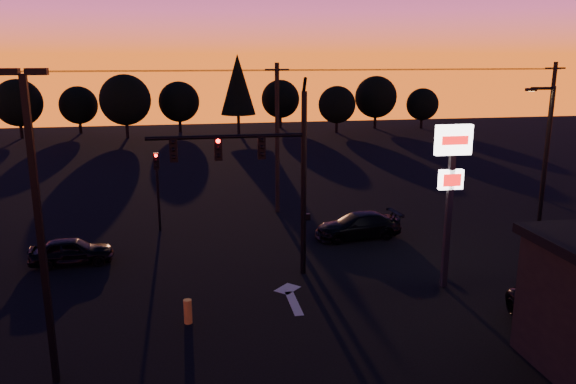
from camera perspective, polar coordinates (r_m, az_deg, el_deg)
The scene contains 23 objects.
ground at distance 21.42m, azimuth -0.22°, elevation -12.46°, with size 120.00×120.00×0.00m, color black.
lane_arrow at distance 22.98m, azimuth 0.28°, elevation -10.53°, with size 1.20×3.10×0.01m.
traffic_signal_mast at distance 23.57m, azimuth -2.19°, elevation 2.70°, with size 6.79×0.52×8.58m.
secondary_signal at distance 31.14m, azimuth -13.13°, elevation 1.20°, with size 0.30×0.31×4.35m.
parking_lot_light at distance 16.96m, azimuth -24.07°, elevation -1.82°, with size 1.25×0.30×9.14m.
pylon_sign at distance 23.35m, azimuth 16.26°, elevation 1.98°, with size 1.50×0.28×6.80m.
streetlight at distance 30.34m, azimuth 24.59°, elevation 2.97°, with size 1.55×0.35×8.00m.
utility_pole_1 at distance 33.70m, azimuth -1.10°, elevation 5.50°, with size 1.40×0.26×9.00m.
utility_pole_2 at distance 40.66m, azimuth 24.93°, elevation 5.66°, with size 1.40×0.26×9.00m.
power_wires at distance 33.35m, azimuth -1.13°, elevation 12.27°, with size 36.00×1.22×0.07m.
bollard at distance 21.03m, azimuth -10.14°, elevation -11.86°, with size 0.30×0.30×0.90m, color orange.
tree_0 at distance 71.57m, azimuth -25.73°, elevation 8.17°, with size 5.36×5.36×6.74m.
tree_1 at distance 73.25m, azimuth -20.51°, elevation 8.26°, with size 4.54×4.54×5.71m.
tree_2 at distance 67.42m, azimuth -16.21°, elevation 8.98°, with size 5.77×5.78×7.26m.
tree_3 at distance 71.13m, azimuth -11.01°, elevation 8.99°, with size 4.95×4.95×6.22m.
tree_4 at distance 68.29m, azimuth -5.12°, elevation 10.83°, with size 4.18×4.18×9.50m.
tree_5 at distance 74.17m, azimuth -0.78°, elevation 9.43°, with size 4.95×4.95×6.22m.
tree_6 at distance 69.64m, azimuth 5.00°, elevation 8.83°, with size 4.54×4.54×5.71m.
tree_7 at distance 74.23m, azimuth 8.92°, elevation 9.51°, with size 5.36×5.36×6.74m.
tree_8 at distance 75.57m, azimuth 13.49°, elevation 8.66°, with size 4.12×4.12×5.19m.
car_left at distance 27.94m, azimuth -21.12°, elevation -5.61°, with size 1.49×3.70×1.26m, color black.
car_right at distance 29.94m, azimuth 7.12°, elevation -3.40°, with size 1.87×4.60×1.33m, color black.
suv_parked at distance 22.16m, azimuth 26.02°, elevation -11.28°, with size 2.03×4.41×1.23m, color black.
Camera 1 is at (-3.39, -18.90, 9.51)m, focal length 35.00 mm.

